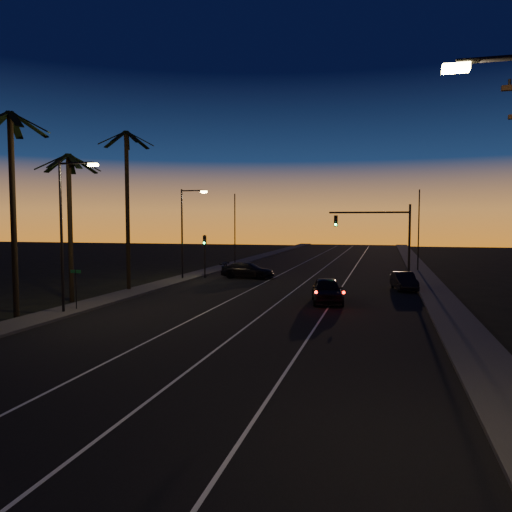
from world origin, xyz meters
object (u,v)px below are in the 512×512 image
(lead_car, at_px, (327,290))
(cross_car, at_px, (248,270))
(right_car, at_px, (404,281))
(signal_mast, at_px, (382,230))

(lead_car, height_order, cross_car, lead_car)
(cross_car, bearing_deg, right_car, -18.82)
(lead_car, distance_m, cross_car, 15.71)
(signal_mast, xyz_separation_m, cross_car, (-12.56, 0.90, -4.01))
(right_car, relative_size, cross_car, 0.84)
(signal_mast, bearing_deg, right_car, -65.52)
(signal_mast, xyz_separation_m, right_car, (1.82, -4.01, -4.06))
(lead_car, distance_m, right_car, 9.50)
(signal_mast, distance_m, lead_car, 13.00)
(signal_mast, xyz_separation_m, lead_car, (-3.45, -11.91, -3.93))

